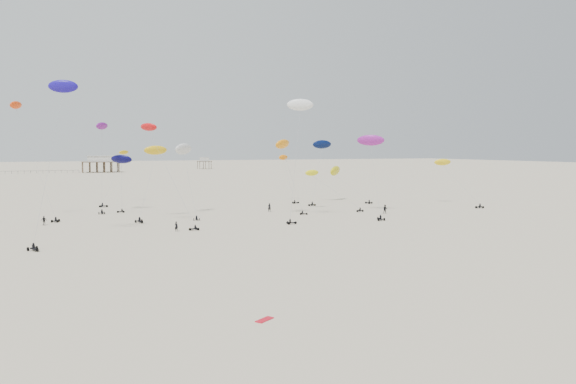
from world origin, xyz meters
name	(u,v)px	position (x,y,z in m)	size (l,w,h in m)	color
ground_plane	(164,189)	(0.00, 200.00, 0.00)	(900.00, 900.00, 0.00)	beige
pavilion_main	(101,165)	(-10.00, 350.00, 4.22)	(21.00, 13.00, 9.80)	brown
pavilion_small	(204,164)	(60.00, 380.00, 3.49)	(9.00, 7.00, 8.00)	brown
pier_fence	(2,173)	(-62.00, 350.00, 0.77)	(80.20, 0.20, 1.50)	black
rig_0	(152,167)	(-17.40, 116.98, 10.52)	(7.75, 9.48, 15.44)	black
rig_1	(102,154)	(-25.73, 131.45, 12.92)	(3.63, 5.50, 19.99)	black
rig_2	(326,184)	(22.66, 119.08, 5.92)	(9.76, 12.21, 14.43)	black
rig_4	(57,120)	(-34.84, 96.83, 18.48)	(8.16, 15.05, 26.14)	black
rig_5	(30,145)	(-39.72, 125.50, 14.86)	(9.50, 13.33, 24.70)	black
rig_6	(284,151)	(9.65, 112.99, 13.62)	(8.03, 5.14, 16.36)	black
rig_7	(287,172)	(21.98, 141.04, 7.80)	(3.46, 11.66, 14.38)	black
rig_8	(338,173)	(35.05, 136.84, 7.41)	(8.05, 14.95, 13.20)	black
rig_9	(320,153)	(28.19, 133.63, 12.96)	(10.01, 9.03, 17.27)	black
rig_10	(113,179)	(-21.73, 150.34, 6.41)	(9.30, 15.09, 18.51)	black
rig_11	(160,152)	(-17.43, 106.99, 13.42)	(8.46, 14.63, 21.34)	black
rig_12	(451,173)	(57.13, 117.57, 8.00)	(4.84, 15.76, 16.26)	black
rig_13	(299,121)	(9.36, 104.77, 19.63)	(8.65, 9.32, 24.18)	black
rig_14	(372,150)	(28.59, 108.99, 13.86)	(10.01, 17.82, 20.53)	black
rig_15	(185,156)	(-9.64, 122.14, 12.63)	(5.57, 15.56, 17.14)	black
rig_16	(121,164)	(-21.26, 135.55, 10.67)	(5.73, 8.42, 13.05)	black
spectator_0	(176,231)	(-16.46, 98.21, 0.00)	(0.73, 0.50, 2.02)	black
spectator_1	(385,214)	(30.82, 106.80, 0.00)	(1.12, 0.65, 2.29)	black
spectator_2	(44,225)	(-37.49, 115.40, 0.00)	(1.17, 0.63, 1.99)	black
spectator_3	(269,212)	(8.77, 119.78, 0.00)	(0.82, 0.56, 2.26)	black
grounded_kite_b	(265,320)	(-19.78, 45.76, 0.00)	(1.80, 0.70, 0.07)	red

